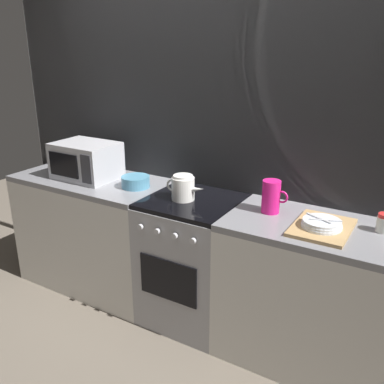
{
  "coord_description": "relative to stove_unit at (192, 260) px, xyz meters",
  "views": [
    {
      "loc": [
        1.32,
        -2.22,
        1.87
      ],
      "look_at": [
        -0.0,
        0.0,
        0.95
      ],
      "focal_mm": 39.35,
      "sensor_mm": 36.0,
      "label": 1
    }
  ],
  "objects": [
    {
      "name": "dish_pile",
      "position": [
        0.85,
        -0.04,
        0.47
      ],
      "size": [
        0.3,
        0.4,
        0.07
      ],
      "color": "tan",
      "rests_on": "counter_right"
    },
    {
      "name": "spice_jar",
      "position": [
        1.14,
        0.1,
        0.5
      ],
      "size": [
        0.08,
        0.08,
        0.1
      ],
      "color": "silver",
      "rests_on": "counter_right"
    },
    {
      "name": "kettle",
      "position": [
        -0.05,
        -0.03,
        0.53
      ],
      "size": [
        0.28,
        0.15,
        0.17
      ],
      "color": "white",
      "rests_on": "stove_unit"
    },
    {
      "name": "ground_plane",
      "position": [
        0.0,
        0.0,
        -0.45
      ],
      "size": [
        8.0,
        8.0,
        0.0
      ],
      "primitive_type": "plane",
      "color": "#6B6054"
    },
    {
      "name": "mixing_bowl",
      "position": [
        -0.47,
        0.01,
        0.49
      ],
      "size": [
        0.2,
        0.2,
        0.08
      ],
      "primitive_type": "cylinder",
      "color": "teal",
      "rests_on": "counter_left"
    },
    {
      "name": "back_wall",
      "position": [
        0.0,
        0.32,
        0.75
      ],
      "size": [
        3.6,
        0.05,
        2.4
      ],
      "color": "gray",
      "rests_on": "ground_plane"
    },
    {
      "name": "microwave",
      "position": [
        -0.92,
        -0.01,
        0.59
      ],
      "size": [
        0.46,
        0.35,
        0.27
      ],
      "color": "#B2B2B7",
      "rests_on": "counter_left"
    },
    {
      "name": "counter_left",
      "position": [
        -0.9,
        0.0,
        0.0
      ],
      "size": [
        1.2,
        0.6,
        0.9
      ],
      "color": "silver",
      "rests_on": "ground_plane"
    },
    {
      "name": "counter_right",
      "position": [
        0.9,
        0.0,
        0.0
      ],
      "size": [
        1.2,
        0.6,
        0.9
      ],
      "color": "silver",
      "rests_on": "ground_plane"
    },
    {
      "name": "stove_unit",
      "position": [
        0.0,
        0.0,
        0.0
      ],
      "size": [
        0.6,
        0.63,
        0.9
      ],
      "color": "#9E9EA3",
      "rests_on": "ground_plane"
    },
    {
      "name": "pitcher",
      "position": [
        0.52,
        0.05,
        0.55
      ],
      "size": [
        0.16,
        0.11,
        0.2
      ],
      "color": "#E5197A",
      "rests_on": "counter_right"
    }
  ]
}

